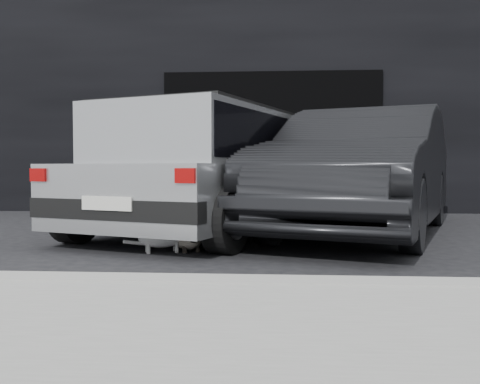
# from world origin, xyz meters

# --- Properties ---
(ground) EXTENTS (80.00, 80.00, 0.00)m
(ground) POSITION_xyz_m (0.00, 0.00, 0.00)
(ground) COLOR black
(ground) RESTS_ON ground
(building_facade) EXTENTS (34.00, 4.00, 5.00)m
(building_facade) POSITION_xyz_m (1.00, 6.00, 2.50)
(building_facade) COLOR black
(building_facade) RESTS_ON ground
(garage_opening) EXTENTS (4.00, 0.10, 2.60)m
(garage_opening) POSITION_xyz_m (1.00, 3.99, 1.30)
(garage_opening) COLOR black
(garage_opening) RESTS_ON ground
(curb) EXTENTS (18.00, 0.25, 0.12)m
(curb) POSITION_xyz_m (1.00, -2.60, 0.06)
(curb) COLOR gray
(curb) RESTS_ON ground
(sidewalk) EXTENTS (18.00, 2.20, 0.11)m
(sidewalk) POSITION_xyz_m (1.00, -3.80, 0.06)
(sidewalk) COLOR gray
(sidewalk) RESTS_ON ground
(silver_hatchback) EXTENTS (3.22, 4.59, 1.55)m
(silver_hatchback) POSITION_xyz_m (0.24, 0.71, 0.85)
(silver_hatchback) COLOR #B7BABC
(silver_hatchback) RESTS_ON ground
(second_car) EXTENTS (3.20, 5.07, 1.58)m
(second_car) POSITION_xyz_m (2.17, 0.76, 0.79)
(second_car) COLOR black
(second_car) RESTS_ON ground
(cat_siamese) EXTENTS (0.49, 0.71, 0.27)m
(cat_siamese) POSITION_xyz_m (0.23, -0.75, 0.12)
(cat_siamese) COLOR beige
(cat_siamese) RESTS_ON ground
(cat_white) EXTENTS (0.64, 0.37, 0.32)m
(cat_white) POSITION_xyz_m (0.03, -0.84, 0.15)
(cat_white) COLOR white
(cat_white) RESTS_ON ground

